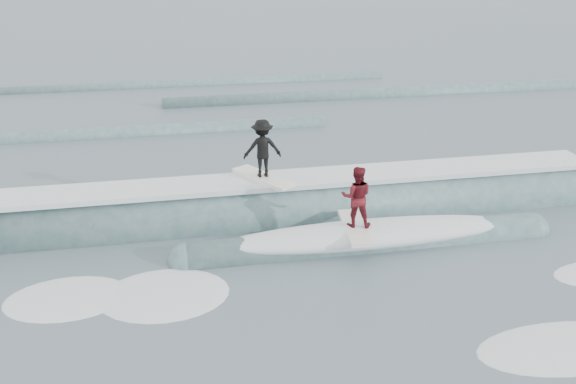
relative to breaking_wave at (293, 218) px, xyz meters
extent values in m
plane|color=#3A4954|center=(-0.27, -5.22, -0.05)|extent=(160.00, 160.00, 0.00)
cylinder|color=#345857|center=(-0.27, 0.33, -0.05)|extent=(18.97, 1.94, 1.94)
cylinder|color=#345857|center=(1.53, -1.87, -0.05)|extent=(9.00, 0.94, 0.94)
sphere|color=#345857|center=(-2.97, -1.87, -0.05)|extent=(0.94, 0.94, 0.94)
sphere|color=#345857|center=(6.03, -1.87, -0.05)|extent=(0.94, 0.94, 0.94)
cube|color=white|center=(-0.27, 0.33, 0.99)|extent=(18.00, 1.30, 0.14)
ellipsoid|color=white|center=(1.53, -1.87, 0.25)|extent=(7.60, 1.30, 0.60)
cube|color=silver|center=(-0.76, 0.33, 1.11)|extent=(1.51, 1.99, 0.10)
imported|color=black|center=(-0.76, 0.33, 1.94)|extent=(1.01, 0.59, 1.56)
cube|color=silver|center=(1.19, -1.87, 0.47)|extent=(0.74, 2.04, 0.10)
imported|color=#520F16|center=(1.19, -1.87, 1.30)|extent=(0.88, 0.76, 1.55)
ellipsoid|color=white|center=(3.97, -6.69, -0.05)|extent=(3.16, 2.16, 0.10)
ellipsoid|color=white|center=(-3.53, -3.28, -0.05)|extent=(3.22, 2.19, 0.10)
ellipsoid|color=white|center=(-5.59, -3.04, -0.05)|extent=(2.27, 1.55, 0.10)
cylinder|color=#345857|center=(-7.98, 8.78, -0.05)|extent=(22.00, 0.70, 0.70)
cylinder|color=#345857|center=(7.64, 12.78, -0.05)|extent=(22.00, 0.80, 0.80)
cylinder|color=#345857|center=(-2.85, 16.78, -0.05)|extent=(22.00, 0.60, 0.60)
camera|label=1|loc=(-3.20, -15.61, 7.35)|focal=40.00mm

